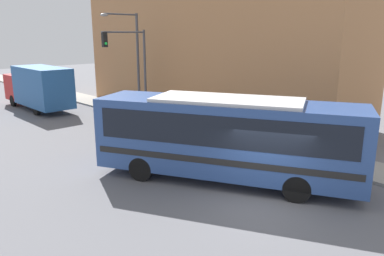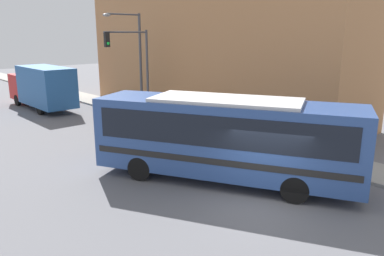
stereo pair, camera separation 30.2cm
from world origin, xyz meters
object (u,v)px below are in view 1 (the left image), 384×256
Objects in this scene: delivery_truck at (38,87)px; city_bus at (226,134)px; pedestrian_mid_block at (228,118)px; parking_meter at (189,114)px; pedestrian_near_corner at (193,113)px; fire_hydrant at (256,139)px; traffic_light_pole at (132,59)px; street_lamp at (133,55)px.

city_bus is at bearing -91.46° from delivery_truck.
delivery_truck is at bearing 108.23° from pedestrian_mid_block.
pedestrian_near_corner is at bearing 16.26° from parking_meter.
pedestrian_mid_block reaches higher than fire_hydrant.
parking_meter is 2.48m from pedestrian_mid_block.
traffic_light_pole is (3.09, -8.17, 2.32)m from delivery_truck.
fire_hydrant is 2.94m from pedestrian_mid_block.
pedestrian_mid_block is at bearing -74.82° from traffic_light_pole.
city_bus reaches higher than parking_meter.
delivery_truck is 8.59m from street_lamp.
street_lamp is 4.13× the size of pedestrian_near_corner.
delivery_truck is 13.34m from parking_meter.
delivery_truck is 11.79× the size of fire_hydrant.
street_lamp reaches higher than pedestrian_mid_block.
parking_meter is 0.19× the size of street_lamp.
pedestrian_mid_block is (0.94, 2.73, 0.51)m from fire_hydrant.
pedestrian_near_corner is at bearing 28.12° from city_bus.
street_lamp reaches higher than traffic_light_pole.
traffic_light_pole reaches higher than parking_meter.
city_bus is at bearing -124.92° from pedestrian_near_corner.
city_bus is 1.49× the size of street_lamp.
pedestrian_near_corner reaches higher than pedestrian_mid_block.
traffic_light_pole is 3.49× the size of pedestrian_near_corner.
fire_hydrant is at bearing -109.02° from pedestrian_mid_block.
city_bus is at bearing -157.64° from fire_hydrant.
parking_meter is 0.77× the size of pedestrian_mid_block.
city_bus reaches higher than pedestrian_near_corner.
street_lamp reaches higher than pedestrian_near_corner.
street_lamp is (0.76, 0.91, 0.19)m from traffic_light_pole.
pedestrian_near_corner is (4.39, -12.58, -0.81)m from delivery_truck.
delivery_truck is 18.22m from fire_hydrant.
fire_hydrant is 0.10× the size of street_lamp.
traffic_light_pole is (3.59, 11.41, 2.17)m from city_bus.
city_bus is 8.59m from pedestrian_near_corner.
fire_hydrant is at bearing -4.60° from city_bus.
traffic_light_pole is 5.56m from pedestrian_near_corner.
fire_hydrant is at bearing -77.30° from delivery_truck.
traffic_light_pole is 3.50× the size of pedestrian_mid_block.
pedestrian_mid_block is (1.85, -6.82, -3.13)m from traffic_light_pole.
traffic_light_pole reaches higher than delivery_truck.
fire_hydrant is (4.49, 1.85, -1.47)m from city_bus.
traffic_light_pole is 5.57m from parking_meter.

